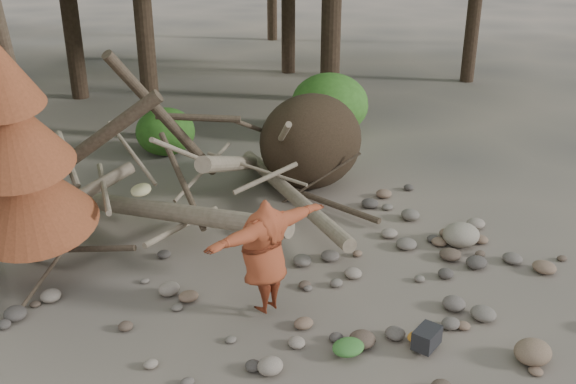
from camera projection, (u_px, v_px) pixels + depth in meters
ground at (327, 324)px, 8.95m from camera, size 120.00×120.00×0.00m
deadfall_pile at (289, 149)px, 12.87m from camera, size 8.55×5.24×3.30m
dead_conifer at (19, 153)px, 9.23m from camera, size 2.06×2.16×4.35m
bush_mid at (165, 132)px, 15.20m from camera, size 1.40×1.40×1.12m
bush_right at (330, 104)px, 16.53m from camera, size 2.00×2.00×1.60m
frisbee_thrower at (264, 256)px, 8.85m from camera, size 2.83×0.96×2.18m
backpack at (426, 341)px, 8.37m from camera, size 0.46×0.38×0.26m
cloth_green at (348, 350)px, 8.28m from camera, size 0.44×0.37×0.16m
cloth_orange at (418, 340)px, 8.53m from camera, size 0.30×0.25×0.11m
boulder_front_right at (533, 352)px, 8.14m from camera, size 0.50×0.45×0.30m
boulder_mid_right at (461, 235)px, 11.04m from camera, size 0.66×0.60×0.40m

